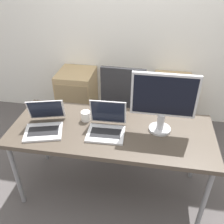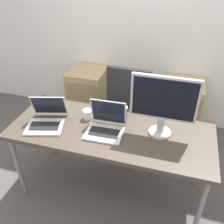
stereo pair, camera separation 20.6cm
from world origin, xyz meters
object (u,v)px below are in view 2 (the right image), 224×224
Objects in this scene: cabinet_right at (181,109)px; laptop_left at (46,119)px; office_chair at (131,117)px; monitor at (163,104)px; coffee_cup_white at (88,114)px; cabinet_left at (89,95)px; laptop_right at (106,126)px; coffee_cup_brown at (123,112)px.

cabinet_right is 1.72m from laptop_left.
office_chair is 0.97m from monitor.
monitor is 5.96× the size of coffee_cup_white.
monitor is (1.06, -1.08, 0.67)m from cabinet_left.
coffee_cup_brown is (0.09, 0.24, 0.00)m from laptop_right.
coffee_cup_white is at bearing 148.12° from laptop_right.
cabinet_left is 1.40m from laptop_right.
laptop_left reaches higher than cabinet_right.
cabinet_right is (1.22, 0.00, 0.00)m from cabinet_left.
monitor is (0.44, 0.09, 0.23)m from laptop_right.
coffee_cup_brown is (0.30, 0.10, 0.01)m from coffee_cup_white.
cabinet_left and cabinet_right have the same top height.
cabinet_left is 1.39× the size of monitor.
cabinet_right is at bearing 0.00° from cabinet_left.
cabinet_right is at bearing 62.96° from laptop_right.
coffee_cup_white reaches higher than cabinet_left.
cabinet_left is 1.26m from coffee_cup_brown.
laptop_right reaches higher than coffee_cup_white.
office_chair is 12.52× the size of coffee_cup_white.
coffee_cup_white is (-0.81, -1.04, 0.43)m from cabinet_right.
cabinet_right is at bearing 47.65° from laptop_left.
office_chair is at bearing 85.01° from laptop_right.
office_chair is 0.84m from laptop_right.
cabinet_right is 8.30× the size of coffee_cup_white.
cabinet_left is 1.80× the size of laptop_left.
laptop_left is (0.10, -1.23, 0.44)m from cabinet_left.
laptop_left is at bearing -148.92° from coffee_cup_white.
cabinet_left is 8.30× the size of coffee_cup_white.
monitor is at bearing 12.20° from laptop_right.
laptop_right is at bearing -31.88° from coffee_cup_white.
office_chair is at bearing 92.45° from coffee_cup_brown.
monitor reaches higher than cabinet_right.
cabinet_left is at bearing 180.00° from cabinet_right.
cabinet_right is at bearing 61.34° from coffee_cup_brown.
cabinet_right is (0.53, 0.43, -0.05)m from office_chair.
laptop_left is at bearing -126.29° from office_chair.
coffee_cup_white is (-0.65, 0.04, -0.24)m from monitor.
monitor reaches higher than coffee_cup_white.
coffee_cup_brown is (-0.35, 0.14, -0.23)m from monitor.
laptop_left reaches higher than coffee_cup_brown.
coffee_cup_brown is at bearing 19.29° from coffee_cup_white.
coffee_cup_white is (-0.28, -0.61, 0.38)m from office_chair.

